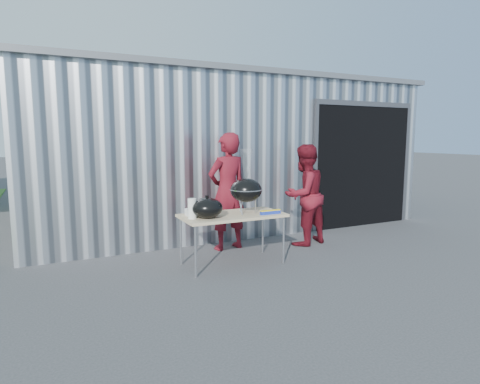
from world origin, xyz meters
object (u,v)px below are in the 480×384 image
person_bystander (304,195)px  folding_table (232,217)px  kettle_grill (246,186)px  person_cook (227,192)px

person_bystander → folding_table: bearing=2.6°
folding_table → person_bystander: person_bystander is taller
person_bystander → kettle_grill: bearing=6.2°
kettle_grill → person_cook: 0.85m
kettle_grill → person_bystander: 1.51m
kettle_grill → person_bystander: bearing=20.0°
folding_table → kettle_grill: kettle_grill is taller
folding_table → kettle_grill: bearing=-10.5°
folding_table → person_cook: bearing=70.6°
kettle_grill → person_cook: bearing=85.0°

